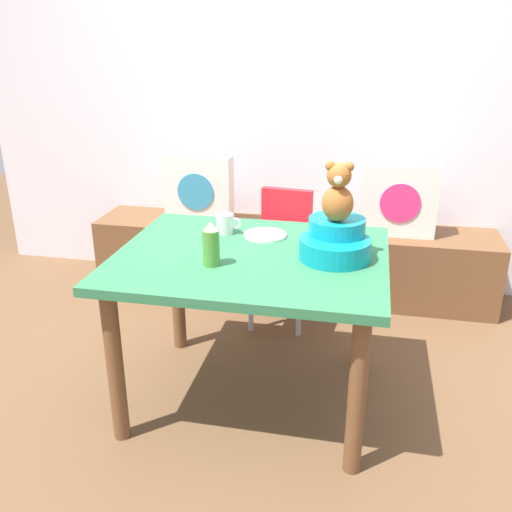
{
  "coord_description": "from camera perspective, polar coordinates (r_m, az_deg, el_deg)",
  "views": [
    {
      "loc": [
        0.47,
        -2.18,
        1.62
      ],
      "look_at": [
        0.0,
        0.1,
        0.69
      ],
      "focal_mm": 39.06,
      "sensor_mm": 36.0,
      "label": 1
    }
  ],
  "objects": [
    {
      "name": "coffee_mug",
      "position": [
        2.64,
        -3.16,
        3.32
      ],
      "size": [
        0.12,
        0.08,
        0.09
      ],
      "color": "silver",
      "rests_on": "dining_table"
    },
    {
      "name": "back_wall",
      "position": [
        3.72,
        4.58,
        16.75
      ],
      "size": [
        4.4,
        0.1,
        2.6
      ],
      "primitive_type": "cube",
      "color": "silver",
      "rests_on": "ground_plane"
    },
    {
      "name": "ketchup_bottle",
      "position": [
        2.26,
        -4.62,
        1.13
      ],
      "size": [
        0.07,
        0.07,
        0.18
      ],
      "color": "#4C8C33",
      "rests_on": "dining_table"
    },
    {
      "name": "infant_seat_teal",
      "position": [
        2.36,
        8.14,
        1.52
      ],
      "size": [
        0.3,
        0.33,
        0.16
      ],
      "color": "#0D8FA3",
      "rests_on": "dining_table"
    },
    {
      "name": "pillow_floral_left",
      "position": [
        3.68,
        -5.88,
        6.83
      ],
      "size": [
        0.44,
        0.15,
        0.44
      ],
      "color": "white",
      "rests_on": "window_bench"
    },
    {
      "name": "dining_table",
      "position": [
        2.44,
        -0.48,
        -2.11
      ],
      "size": [
        1.16,
        0.95,
        0.74
      ],
      "color": "#2D7247",
      "rests_on": "ground_plane"
    },
    {
      "name": "highchair",
      "position": [
        3.2,
        2.51,
        1.67
      ],
      "size": [
        0.35,
        0.48,
        0.79
      ],
      "color": "red",
      "rests_on": "ground_plane"
    },
    {
      "name": "dinner_plate_near",
      "position": [
        2.61,
        0.95,
        2.16
      ],
      "size": [
        0.2,
        0.2,
        0.01
      ],
      "primitive_type": "cylinder",
      "color": "white",
      "rests_on": "dining_table"
    },
    {
      "name": "pillow_floral_right",
      "position": [
        3.52,
        14.51,
        5.56
      ],
      "size": [
        0.44,
        0.15,
        0.44
      ],
      "color": "white",
      "rests_on": "window_bench"
    },
    {
      "name": "ground_plane",
      "position": [
        2.76,
        -0.44,
        -14.21
      ],
      "size": [
        8.0,
        8.0,
        0.0
      ],
      "primitive_type": "plane",
      "color": "brown"
    },
    {
      "name": "window_bench",
      "position": [
        3.71,
        3.54,
        -0.3
      ],
      "size": [
        2.6,
        0.44,
        0.46
      ],
      "primitive_type": "cube",
      "color": "brown",
      "rests_on": "ground_plane"
    },
    {
      "name": "teddy_bear",
      "position": [
        2.3,
        8.41,
        6.34
      ],
      "size": [
        0.13,
        0.12,
        0.25
      ],
      "color": "#AC5F29",
      "rests_on": "infant_seat_teal"
    }
  ]
}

